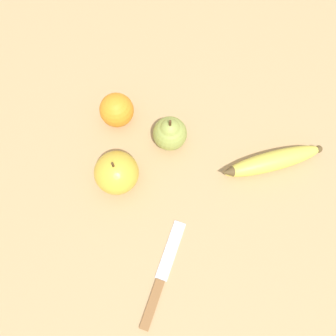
% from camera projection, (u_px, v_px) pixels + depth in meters
% --- Properties ---
extents(ground_plane, '(3.00, 3.00, 0.00)m').
position_uv_depth(ground_plane, '(196.00, 232.00, 0.60)').
color(ground_plane, tan).
extents(banana, '(0.20, 0.08, 0.04)m').
position_uv_depth(banana, '(272.00, 161.00, 0.62)').
color(banana, '#DBCC4C').
rests_on(banana, ground_plane).
extents(orange, '(0.07, 0.07, 0.07)m').
position_uv_depth(orange, '(117.00, 110.00, 0.64)').
color(orange, orange).
rests_on(orange, ground_plane).
extents(pear, '(0.07, 0.07, 0.08)m').
position_uv_depth(pear, '(170.00, 133.00, 0.62)').
color(pear, '#99A84C').
rests_on(pear, ground_plane).
extents(apple, '(0.08, 0.08, 0.09)m').
position_uv_depth(apple, '(117.00, 173.00, 0.60)').
color(apple, gold).
rests_on(apple, ground_plane).
extents(paring_knife, '(0.09, 0.19, 0.01)m').
position_uv_depth(paring_knife, '(161.00, 277.00, 0.57)').
color(paring_knife, silver).
rests_on(paring_knife, ground_plane).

